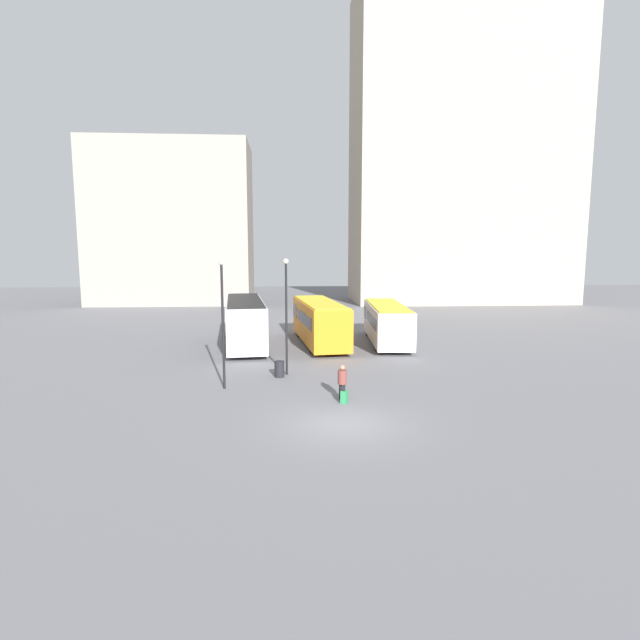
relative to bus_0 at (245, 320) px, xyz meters
name	(u,v)px	position (x,y,z in m)	size (l,w,h in m)	color
ground_plane	(343,424)	(5.10, -16.92, -1.77)	(160.00, 160.00, 0.00)	slate
building_block_left	(172,225)	(-11.68, 31.10, 8.34)	(19.98, 10.05, 20.23)	gray
building_block_right	(461,149)	(25.92, 31.10, 18.25)	(28.06, 12.81, 40.05)	tan
bus_0	(245,320)	(0.00, 0.00, 0.00)	(3.72, 11.39, 3.26)	silver
bus_1	(319,321)	(5.28, 0.19, -0.10)	(3.61, 10.62, 3.08)	orange
bus_2	(387,322)	(10.20, 0.29, -0.24)	(3.09, 10.08, 2.81)	silver
traveler	(342,379)	(5.42, -13.70, -0.84)	(0.54, 0.54, 1.57)	black
suitcase	(344,397)	(5.46, -14.21, -1.49)	(0.38, 0.43, 0.81)	#28844C
lamp_post_0	(286,308)	(2.96, -8.91, 1.84)	(0.28, 0.28, 6.20)	black
lamp_post_1	(223,314)	(-0.05, -11.53, 1.84)	(0.28, 0.28, 6.20)	black
trash_bin	(279,369)	(2.57, -9.42, -1.35)	(0.52, 0.52, 0.85)	black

